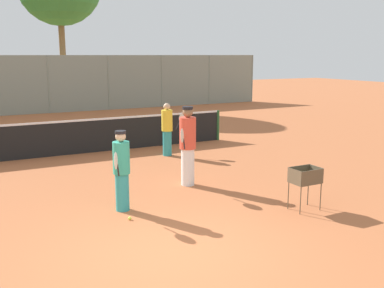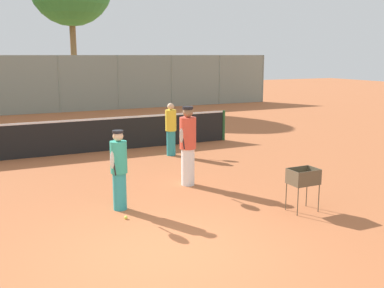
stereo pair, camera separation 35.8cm
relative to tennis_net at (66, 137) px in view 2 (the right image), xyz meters
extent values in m
plane|color=#B26038|center=(0.00, -7.84, -0.56)|extent=(80.00, 80.00, 0.00)
cylinder|color=#26592D|center=(5.53, 0.00, -0.02)|extent=(0.10, 0.10, 1.07)
cube|color=black|center=(0.00, 0.00, -0.05)|extent=(11.06, 0.01, 1.01)
cube|color=white|center=(0.00, 0.00, 0.48)|extent=(11.06, 0.02, 0.06)
cylinder|color=gray|center=(1.61, 10.63, 0.94)|extent=(0.08, 0.08, 3.00)
cylinder|color=gray|center=(4.83, 10.63, 0.94)|extent=(0.08, 0.08, 3.00)
cylinder|color=gray|center=(8.04, 10.63, 0.94)|extent=(0.08, 0.08, 3.00)
cylinder|color=gray|center=(11.26, 10.63, 0.94)|extent=(0.08, 0.08, 3.00)
cylinder|color=gray|center=(14.48, 10.63, 0.94)|extent=(0.08, 0.08, 3.00)
cube|color=gray|center=(0.00, 10.63, 0.94)|extent=(28.96, 0.01, 3.00)
cylinder|color=brown|center=(2.82, 12.51, 2.20)|extent=(0.34, 0.34, 5.51)
cylinder|color=white|center=(1.98, -4.57, -0.12)|extent=(0.31, 0.31, 0.88)
cylinder|color=#E54C38|center=(1.98, -4.57, 0.68)|extent=(0.38, 0.38, 0.73)
sphere|color=#8C6647|center=(1.98, -4.57, 1.17)|extent=(0.24, 0.24, 0.24)
cylinder|color=black|center=(1.98, -4.57, 1.27)|extent=(0.25, 0.25, 0.06)
cylinder|color=black|center=(1.74, -4.86, 0.50)|extent=(0.12, 0.13, 0.27)
ellipsoid|color=silver|center=(1.62, -5.00, 0.72)|extent=(0.28, 0.32, 0.43)
cylinder|color=teal|center=(2.86, -1.47, -0.18)|extent=(0.27, 0.27, 0.76)
cylinder|color=yellow|center=(2.86, -1.47, 0.52)|extent=(0.33, 0.33, 0.63)
sphere|color=#DBB28C|center=(2.86, -1.47, 0.94)|extent=(0.21, 0.21, 0.21)
cylinder|color=black|center=(3.20, -1.53, 0.36)|extent=(0.15, 0.05, 0.27)
ellipsoid|color=silver|center=(3.37, -1.55, 0.58)|extent=(0.40, 0.09, 0.43)
cylinder|color=teal|center=(0.03, -5.54, -0.18)|extent=(0.27, 0.27, 0.75)
cylinder|color=teal|center=(0.03, -5.54, 0.51)|extent=(0.33, 0.33, 0.63)
sphere|color=#DBB28C|center=(0.03, -5.54, 0.92)|extent=(0.20, 0.20, 0.20)
cylinder|color=black|center=(0.03, -5.54, 1.01)|extent=(0.21, 0.21, 0.05)
cylinder|color=black|center=(-0.14, -5.84, 0.35)|extent=(0.10, 0.14, 0.27)
ellipsoid|color=silver|center=(-0.22, -5.99, 0.57)|extent=(0.22, 0.36, 0.43)
cylinder|color=brown|center=(2.98, -7.36, -0.28)|extent=(0.02, 0.02, 0.55)
cylinder|color=brown|center=(3.49, -7.36, -0.28)|extent=(0.02, 0.02, 0.55)
cylinder|color=brown|center=(2.98, -7.00, -0.28)|extent=(0.02, 0.02, 0.55)
cylinder|color=brown|center=(3.49, -7.00, -0.28)|extent=(0.02, 0.02, 0.55)
cube|color=brown|center=(3.23, -7.18, 0.00)|extent=(0.55, 0.40, 0.01)
cube|color=brown|center=(3.23, -7.38, 0.14)|extent=(0.55, 0.01, 0.30)
cube|color=brown|center=(3.23, -6.98, 0.14)|extent=(0.55, 0.01, 0.30)
cube|color=brown|center=(2.96, -7.18, 0.14)|extent=(0.01, 0.40, 0.30)
cube|color=brown|center=(3.51, -7.18, 0.14)|extent=(0.01, 0.40, 0.30)
sphere|color=#D1E54C|center=(3.32, -7.08, 0.09)|extent=(0.07, 0.07, 0.07)
sphere|color=#D1E54C|center=(3.45, -7.18, 0.04)|extent=(0.07, 0.07, 0.07)
sphere|color=#D1E54C|center=(3.44, -7.21, 0.04)|extent=(0.07, 0.07, 0.07)
sphere|color=#D1E54C|center=(3.08, -7.27, 0.04)|extent=(0.07, 0.07, 0.07)
sphere|color=#D1E54C|center=(3.35, -7.17, 0.04)|extent=(0.07, 0.07, 0.07)
sphere|color=#D1E54C|center=(3.39, -7.32, 0.04)|extent=(0.07, 0.07, 0.07)
sphere|color=#D1E54C|center=(3.32, -7.08, 0.09)|extent=(0.07, 0.07, 0.07)
sphere|color=#D1E54C|center=(3.04, -7.22, 0.04)|extent=(0.07, 0.07, 0.07)
sphere|color=#D1E54C|center=(3.43, -7.10, 0.04)|extent=(0.07, 0.07, 0.07)
sphere|color=#D1E54C|center=(-0.03, -6.12, -0.53)|extent=(0.07, 0.07, 0.07)
sphere|color=#D1E54C|center=(1.51, -0.77, -0.53)|extent=(0.07, 0.07, 0.07)
camera|label=1|loc=(-2.68, -13.67, 2.46)|focal=42.00mm
camera|label=2|loc=(-2.36, -13.83, 2.46)|focal=42.00mm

